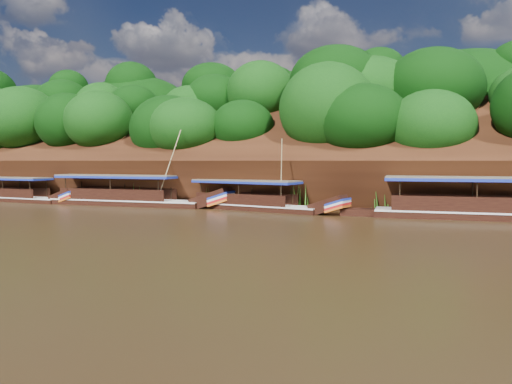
# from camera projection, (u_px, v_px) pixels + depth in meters

# --- Properties ---
(ground) EXTENTS (160.00, 160.00, 0.00)m
(ground) POSITION_uv_depth(u_px,v_px,m) (247.00, 224.00, 29.44)
(ground) COLOR black
(ground) RESTS_ON ground
(riverbank) EXTENTS (120.00, 30.06, 19.40)m
(riverbank) POSITION_uv_depth(u_px,v_px,m) (328.00, 179.00, 50.59)
(riverbank) COLOR black
(riverbank) RESTS_ON ground
(boat_0) EXTENTS (16.87, 3.47, 7.38)m
(boat_0) POSITION_uv_depth(u_px,v_px,m) (504.00, 210.00, 31.54)
(boat_0) COLOR black
(boat_0) RESTS_ON ground
(boat_1) EXTENTS (13.20, 4.50, 5.72)m
(boat_1) POSITION_uv_depth(u_px,v_px,m) (260.00, 204.00, 37.50)
(boat_1) COLOR black
(boat_1) RESTS_ON ground
(boat_2) EXTENTS (16.34, 2.90, 6.71)m
(boat_2) POSITION_uv_depth(u_px,v_px,m) (135.00, 199.00, 41.48)
(boat_2) COLOR black
(boat_2) RESTS_ON ground
(boat_3) EXTENTS (12.54, 2.88, 2.64)m
(boat_3) POSITION_uv_depth(u_px,v_px,m) (22.00, 196.00, 45.49)
(boat_3) COLOR black
(boat_3) RESTS_ON ground
(reeds) EXTENTS (48.84, 2.29, 1.98)m
(reeds) POSITION_uv_depth(u_px,v_px,m) (248.00, 197.00, 39.50)
(reeds) COLOR #30691A
(reeds) RESTS_ON ground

